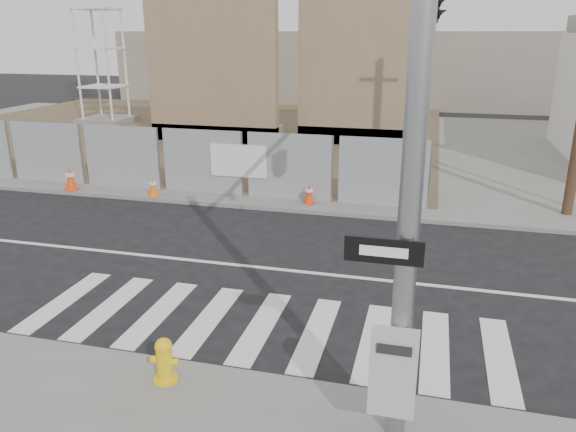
% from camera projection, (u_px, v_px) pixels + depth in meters
% --- Properties ---
extents(ground, '(100.00, 100.00, 0.00)m').
position_uv_depth(ground, '(295.00, 271.00, 12.25)').
color(ground, black).
rests_on(ground, ground).
extents(sidewalk_far, '(50.00, 20.00, 0.12)m').
position_uv_depth(sidewalk_far, '(369.00, 147.00, 25.10)').
color(sidewalk_far, slate).
rests_on(sidewalk_far, ground).
extents(signal_pole, '(0.96, 5.87, 7.00)m').
position_uv_depth(signal_pole, '(427.00, 46.00, 8.28)').
color(signal_pole, gray).
rests_on(signal_pole, sidewalk_near).
extents(chain_link_fence, '(24.60, 0.04, 2.00)m').
position_uv_depth(chain_link_fence, '(42.00, 152.00, 18.87)').
color(chain_link_fence, gray).
rests_on(chain_link_fence, sidewalk_far).
extents(concrete_wall_left, '(6.00, 1.30, 8.00)m').
position_uv_depth(concrete_wall_left, '(212.00, 69.00, 24.88)').
color(concrete_wall_left, '#7C634A').
rests_on(concrete_wall_left, sidewalk_far).
extents(concrete_wall_right, '(5.50, 1.30, 8.00)m').
position_uv_depth(concrete_wall_right, '(362.00, 70.00, 24.26)').
color(concrete_wall_right, '#7C634A').
rests_on(concrete_wall_right, sidewalk_far).
extents(fire_hydrant, '(0.45, 0.45, 0.69)m').
position_uv_depth(fire_hydrant, '(165.00, 360.00, 8.12)').
color(fire_hydrant, yellow).
rests_on(fire_hydrant, sidewalk_near).
extents(traffic_cone_b, '(0.44, 0.44, 0.77)m').
position_uv_depth(traffic_cone_b, '(70.00, 178.00, 17.98)').
color(traffic_cone_b, '#FF410D').
rests_on(traffic_cone_b, sidewalk_far).
extents(traffic_cone_c, '(0.39, 0.39, 0.63)m').
position_uv_depth(traffic_cone_c, '(153.00, 187.00, 17.31)').
color(traffic_cone_c, orange).
rests_on(traffic_cone_c, sidewalk_far).
extents(traffic_cone_d, '(0.34, 0.34, 0.63)m').
position_uv_depth(traffic_cone_d, '(309.00, 194.00, 16.56)').
color(traffic_cone_d, '#E23B0B').
rests_on(traffic_cone_d, sidewalk_far).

